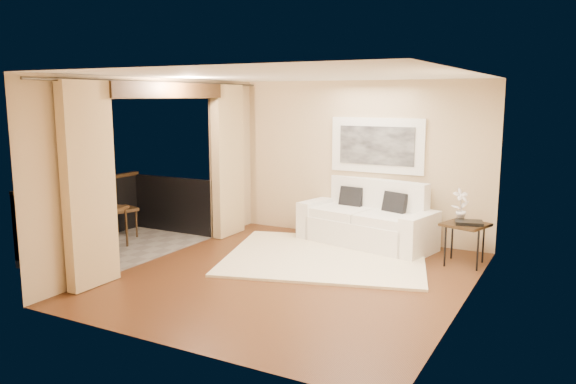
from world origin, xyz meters
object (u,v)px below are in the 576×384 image
Objects in this scene: balcony_chair_far at (114,203)px; orchid at (461,205)px; side_table at (465,227)px; ice_bucket at (102,199)px; balcony_chair_near at (67,217)px; sofa at (368,222)px; bistro_table at (105,213)px.

orchid is at bearing -148.91° from balcony_chair_far.
ice_bucket reaches higher than side_table.
balcony_chair_near is (-5.35, -2.59, -0.24)m from orchid.
balcony_chair_near is (-3.83, -2.84, 0.24)m from sofa.
orchid is 5.71m from balcony_chair_far.
sofa is 11.78× the size of ice_bucket.
ice_bucket is (-3.83, -2.12, 0.40)m from sofa.
sofa is 2.24× the size of balcony_chair_near.
bistro_table is (-5.19, -1.98, -0.27)m from orchid.
sofa is at bearing 165.95° from side_table.
orchid reaches higher than sofa.
side_table is at bearing 30.17° from balcony_chair_near.
balcony_chair_far is 1.16m from balcony_chair_near.
side_table is 5.98m from balcony_chair_near.
ice_bucket is (-5.46, -1.71, 0.21)m from side_table.
side_table is at bearing -150.65° from balcony_chair_far.
balcony_chair_far is (-5.52, -1.44, -0.23)m from orchid.
orchid reaches higher than balcony_chair_far.
orchid is 0.44× the size of balcony_chair_far.
orchid is (-0.11, 0.15, 0.30)m from side_table.
orchid is at bearing 20.84° from bistro_table.
side_table is 5.73m from ice_bucket.
orchid is 0.71× the size of bistro_table.
orchid is 5.95m from balcony_chair_near.
balcony_chair_near is (0.17, -1.14, -0.02)m from balcony_chair_far.
orchid reaches higher than side_table.
balcony_chair_near reaches higher than ice_bucket.
balcony_chair_far reaches higher than bistro_table.
bistro_table is at bearing -159.16° from orchid.
balcony_chair_near is at bearing 114.69° from balcony_chair_far.
ice_bucket is at bearing 96.26° from balcony_chair_near.
ice_bucket is at bearing -162.65° from side_table.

